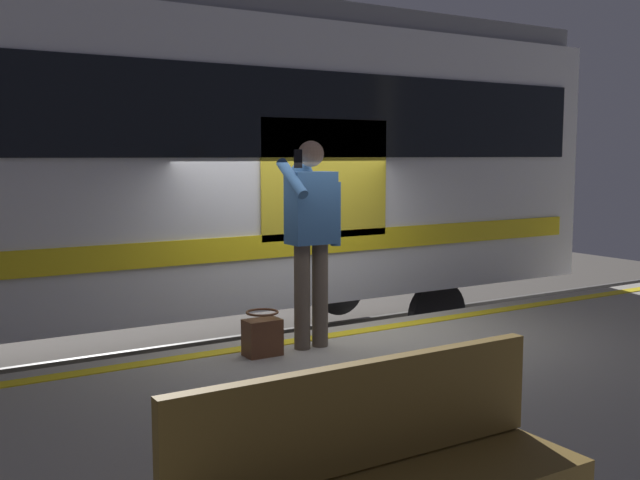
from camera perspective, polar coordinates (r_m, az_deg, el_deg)
name	(u,v)px	position (r m, az deg, el deg)	size (l,w,h in m)	color
ground_plane	(325,417)	(7.48, 0.41, -13.47)	(24.49, 24.49, 0.00)	#4C4742
platform	(520,464)	(5.49, 15.12, -16.27)	(14.29, 5.04, 0.90)	#9E998E
safety_line	(342,334)	(6.98, 1.74, -7.21)	(14.01, 0.16, 0.01)	yellow
track_rail_near	(258,373)	(8.65, -4.76, -10.14)	(18.58, 0.08, 0.16)	slate
track_rail_far	(209,346)	(9.91, -8.56, -8.03)	(18.58, 0.08, 0.16)	slate
train_carriage	(87,155)	(8.38, -17.46, 6.25)	(12.21, 2.85, 4.05)	silver
passenger	(311,226)	(6.34, -0.71, 1.07)	(0.57, 0.55, 1.78)	brown
handbag	(262,335)	(6.24, -4.45, -7.32)	(0.30, 0.28, 0.38)	#59331E
bench	(383,480)	(2.83, 4.90, -17.91)	(1.60, 0.44, 0.90)	brown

